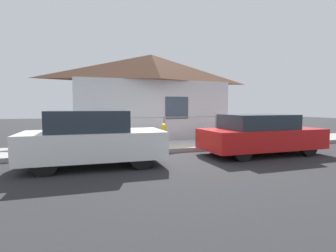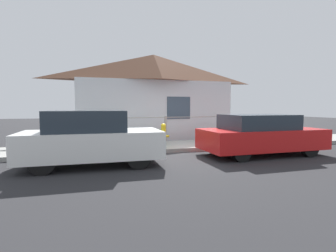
{
  "view_description": "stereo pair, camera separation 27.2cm",
  "coord_description": "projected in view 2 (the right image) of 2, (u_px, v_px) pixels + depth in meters",
  "views": [
    {
      "loc": [
        -3.34,
        -8.28,
        1.57
      ],
      "look_at": [
        -0.41,
        0.3,
        0.9
      ],
      "focal_mm": 28.0,
      "sensor_mm": 36.0,
      "label": 1
    },
    {
      "loc": [
        -3.08,
        -8.37,
        1.57
      ],
      "look_at": [
        -0.41,
        0.3,
        0.9
      ],
      "focal_mm": 28.0,
      "sensor_mm": 36.0,
      "label": 2
    }
  ],
  "objects": [
    {
      "name": "sidewalk",
      "position": [
        172.0,
        146.0,
        9.98
      ],
      "size": [
        24.0,
        2.09,
        0.14
      ],
      "color": "gray",
      "rests_on": "ground_plane"
    },
    {
      "name": "car_right",
      "position": [
        261.0,
        135.0,
        8.49
      ],
      "size": [
        3.95,
        1.72,
        1.32
      ],
      "rotation": [
        0.0,
        0.0,
        0.0
      ],
      "color": "red",
      "rests_on": "ground_plane"
    },
    {
      "name": "house",
      "position": [
        154.0,
        72.0,
        12.43
      ],
      "size": [
        7.49,
        2.23,
        4.05
      ],
      "color": "silver",
      "rests_on": "ground_plane"
    },
    {
      "name": "potted_plant_by_fence",
      "position": [
        101.0,
        136.0,
        9.9
      ],
      "size": [
        0.51,
        0.51,
        0.59
      ],
      "color": "brown",
      "rests_on": "sidewalk"
    },
    {
      "name": "fire_hydrant",
      "position": [
        163.0,
        135.0,
        9.11
      ],
      "size": [
        0.4,
        0.18,
        0.85
      ],
      "color": "yellow",
      "rests_on": "sidewalk"
    },
    {
      "name": "potted_plant_near_hydrant",
      "position": [
        159.0,
        136.0,
        9.96
      ],
      "size": [
        0.47,
        0.47,
        0.57
      ],
      "color": "brown",
      "rests_on": "sidewalk"
    },
    {
      "name": "ground_plane",
      "position": [
        182.0,
        152.0,
        9.0
      ],
      "size": [
        60.0,
        60.0,
        0.0
      ],
      "primitive_type": "plane",
      "color": "#262628"
    },
    {
      "name": "car_left",
      "position": [
        91.0,
        139.0,
        6.93
      ],
      "size": [
        3.65,
        1.75,
        1.47
      ],
      "rotation": [
        0.0,
        0.0,
        -0.03
      ],
      "color": "white",
      "rests_on": "ground_plane"
    },
    {
      "name": "fence",
      "position": [
        166.0,
        127.0,
        10.79
      ],
      "size": [
        4.9,
        0.1,
        1.05
      ],
      "color": "gray",
      "rests_on": "sidewalk"
    }
  ]
}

